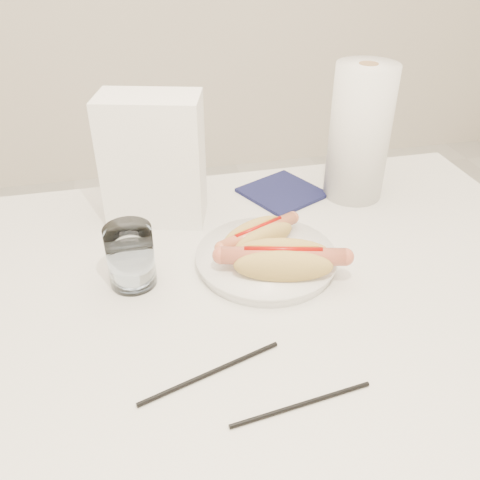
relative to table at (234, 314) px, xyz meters
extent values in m
cube|color=silver|center=(0.00, 0.00, 0.04)|extent=(1.20, 0.80, 0.04)
cylinder|color=silver|center=(0.54, 0.34, -0.34)|extent=(0.04, 0.04, 0.71)
cylinder|color=white|center=(0.07, 0.05, 0.07)|extent=(0.27, 0.27, 0.02)
ellipsoid|color=tan|center=(0.07, 0.07, 0.10)|extent=(0.13, 0.08, 0.04)
ellipsoid|color=tan|center=(0.05, 0.09, 0.10)|extent=(0.13, 0.08, 0.04)
ellipsoid|color=tan|center=(0.06, 0.08, 0.09)|extent=(0.12, 0.09, 0.02)
cylinder|color=#C56A45|center=(0.06, 0.08, 0.11)|extent=(0.15, 0.09, 0.02)
cylinder|color=#990A05|center=(0.06, 0.08, 0.12)|extent=(0.09, 0.05, 0.01)
ellipsoid|color=tan|center=(0.07, -0.02, 0.11)|extent=(0.16, 0.08, 0.05)
ellipsoid|color=tan|center=(0.08, 0.01, 0.11)|extent=(0.16, 0.08, 0.05)
ellipsoid|color=tan|center=(0.08, -0.01, 0.09)|extent=(0.15, 0.09, 0.03)
cylinder|color=#C15E44|center=(0.08, -0.01, 0.11)|extent=(0.20, 0.08, 0.03)
cylinder|color=#990A05|center=(0.08, -0.01, 0.12)|extent=(0.12, 0.04, 0.01)
cylinder|color=white|center=(-0.16, 0.05, 0.11)|extent=(0.07, 0.07, 0.10)
cylinder|color=black|center=(-0.07, -0.17, 0.06)|extent=(0.20, 0.07, 0.01)
cylinder|color=black|center=(0.03, -0.25, 0.06)|extent=(0.19, 0.03, 0.01)
cube|color=white|center=(-0.10, 0.25, 0.18)|extent=(0.20, 0.14, 0.24)
cube|color=#12153B|center=(0.17, 0.28, 0.06)|extent=(0.19, 0.19, 0.01)
cylinder|color=white|center=(0.31, 0.25, 0.19)|extent=(0.15, 0.15, 0.27)
camera|label=1|loc=(-0.14, -0.64, 0.58)|focal=38.74mm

